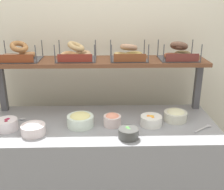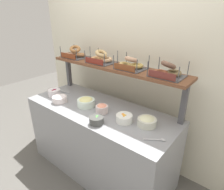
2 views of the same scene
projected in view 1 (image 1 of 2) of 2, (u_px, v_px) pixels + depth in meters
back_wall at (101, 61)px, 2.49m from camera, size 2.94×0.06×2.40m
deli_counter at (102, 170)px, 2.24m from camera, size 1.74×0.70×0.85m
shelf_riser_left at (2, 88)px, 2.26m from camera, size 0.05×0.05×0.40m
shelf_riser_right at (198, 86)px, 2.30m from camera, size 0.05×0.05×0.40m
upper_shelf at (100, 61)px, 2.21m from camera, size 1.70×0.32×0.03m
bowl_lox_spread at (112, 119)px, 2.04m from camera, size 0.13×0.13×0.10m
bowl_fruit_salad at (151, 120)px, 2.05m from camera, size 0.16×0.16×0.08m
bowl_cream_cheese at (33, 128)px, 1.91m from camera, size 0.17×0.17×0.09m
bowl_veggie_mix at (128, 133)px, 1.86m from camera, size 0.14×0.14×0.08m
bowl_potato_salad at (175, 115)px, 2.12m from camera, size 0.18×0.18×0.09m
bowl_beet_salad at (7, 124)px, 1.98m from camera, size 0.15×0.15×0.09m
bowl_egg_salad at (80, 120)px, 2.03m from camera, size 0.20×0.20×0.10m
serving_spoon_near_plate at (205, 127)px, 2.01m from camera, size 0.16×0.11×0.01m
serving_spoon_by_edge at (17, 120)px, 2.13m from camera, size 0.18×0.06×0.01m
bagel_basket_everything at (20, 54)px, 2.16m from camera, size 0.32×0.25×0.16m
bagel_basket_plain at (76, 54)px, 2.17m from camera, size 0.31×0.26×0.15m
bagel_basket_sesame at (128, 54)px, 2.18m from camera, size 0.29×0.26×0.14m
bagel_basket_cinnamon_raisin at (178, 54)px, 2.19m from camera, size 0.30×0.26×0.16m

